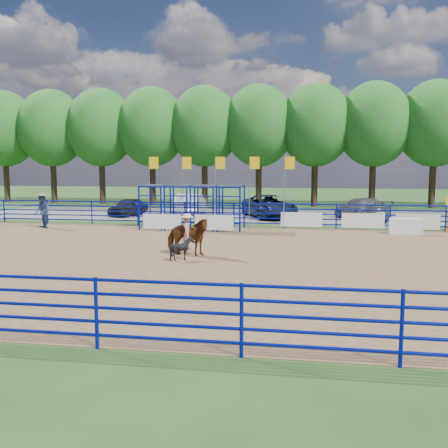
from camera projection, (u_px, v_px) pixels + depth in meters
The scene contains 14 objects.
ground at pixel (199, 258), 20.10m from camera, with size 120.00×120.00×0.00m, color #355923.
arena_dirt at pixel (199, 258), 20.10m from camera, with size 30.00×20.00×0.02m, color olive.
gravel_strip at pixel (247, 216), 36.76m from camera, with size 40.00×10.00×0.01m, color slate.
announcer_table at pixel (406, 226), 26.82m from camera, with size 1.61×0.75×0.86m, color silver.
horse_and_rider at pixel (187, 234), 20.55m from camera, with size 1.98×1.06×2.42m.
calf at pixel (182, 249), 19.58m from camera, with size 0.75×0.84×0.93m, color black.
spectator_cowboy at pixel (42, 211), 29.28m from camera, with size 1.21×1.20×2.03m.
car_a at pixel (128, 207), 36.70m from camera, with size 1.52×3.79×1.29m, color black.
car_b at pixel (190, 204), 36.91m from camera, with size 1.73×4.97×1.64m, color gray.
car_c at pixel (269, 206), 35.25m from camera, with size 2.64×5.73×1.59m, color #141B33.
car_d at pixel (362, 209), 33.64m from camera, with size 2.14×5.26×1.53m, color #555557.
perimeter_fence at pixel (199, 240), 20.01m from camera, with size 30.10×20.10×1.50m.
chute_assembly at pixel (199, 208), 28.91m from camera, with size 19.32×2.41×4.20m.
treeline at pixel (259, 122), 44.68m from camera, with size 56.40×6.40×11.24m.
Camera 1 is at (4.18, -19.37, 3.80)m, focal length 40.00 mm.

